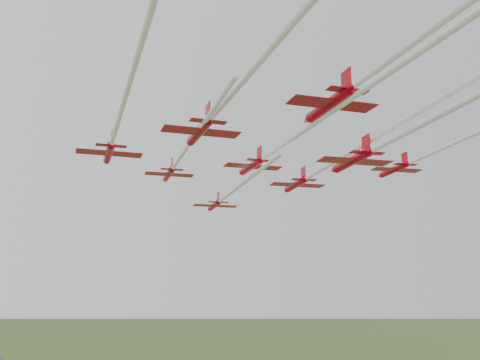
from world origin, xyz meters
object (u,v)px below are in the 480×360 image
jet_row4_right (417,127)px  jet_row2_right (329,165)px  jet_row3_right (431,153)px  jet_lead (226,196)px  jet_trail_solo (420,37)px  jet_row4_left (223,104)px  jet_row3_left (120,117)px  jet_row3_mid (290,140)px  jet_row2_left (180,158)px

jet_row4_right → jet_row2_right: bearing=88.1°
jet_row3_right → jet_row4_right: (-17.65, -12.60, -2.45)m
jet_lead → jet_trail_solo: (-14.65, -56.18, 2.21)m
jet_row4_right → jet_row4_left: bearing=168.4°
jet_lead → jet_row4_right: size_ratio=0.73×
jet_row3_left → jet_row3_mid: bearing=4.7°
jet_row3_left → jet_row4_left: jet_row4_left is taller
jet_row2_right → jet_row4_right: bearing=-90.7°
jet_row3_right → jet_row4_left: (-35.96, -2.91, -0.35)m
jet_row4_left → jet_row3_mid: bearing=35.1°
jet_row3_right → jet_trail_solo: bearing=-123.7°
jet_lead → jet_row4_right: 44.70m
jet_row3_left → jet_row4_right: size_ratio=1.00×
jet_row4_left → jet_lead: bearing=72.7°
jet_row3_left → jet_row4_left: (8.38, -8.23, 0.41)m
jet_lead → jet_trail_solo: 58.10m
jet_row2_left → jet_row4_right: 34.92m
jet_row2_left → jet_row3_right: jet_row3_right is taller
jet_row4_right → jet_trail_solo: 17.28m
jet_row4_left → jet_row3_right: bearing=17.4°
jet_row2_right → jet_trail_solo: (-20.32, -34.61, 0.22)m
jet_row3_right → jet_row4_left: bearing=-157.5°
jet_row3_left → jet_trail_solo: jet_trail_solo is taller
jet_trail_solo → jet_row4_left: bearing=118.3°
jet_lead → jet_row3_left: (-28.61, -26.74, 2.00)m
jet_row3_left → jet_row3_right: 44.66m
jet_row2_left → jet_row3_left: bearing=-118.5°
jet_row2_right → jet_trail_solo: 40.13m
jet_row2_left → jet_row3_mid: size_ratio=0.81×
jet_row2_left → jet_row2_right: bearing=-9.4°
jet_lead → jet_row2_left: jet_row2_left is taller
jet_row3_mid → jet_row4_left: 13.38m
jet_row3_mid → jet_row3_right: jet_row3_right is taller
jet_lead → jet_row4_left: jet_row4_left is taller
jet_row3_left → jet_trail_solo: (13.96, -29.45, 0.21)m
jet_row3_left → jet_row3_mid: 20.98m
jet_row2_left → jet_row3_left: size_ratio=0.75×
jet_row3_left → jet_row3_right: bearing=6.6°
jet_row3_right → jet_lead: bearing=134.0°
jet_row3_left → jet_row2_left: bearing=59.7°
jet_row3_right → jet_row3_mid: bearing=-167.4°
jet_row2_left → jet_row2_right: size_ratio=0.77×
jet_row2_right → jet_row4_right: size_ratio=0.98×
jet_lead → jet_row3_mid: jet_row3_mid is taller
jet_row2_left → jet_row4_right: bearing=-53.2°
jet_row2_right → jet_row3_left: size_ratio=0.97×
jet_lead → jet_row3_left: 39.21m
jet_row2_right → jet_row3_left: (-34.28, -5.16, 0.01)m
jet_row3_left → jet_row3_mid: (20.74, -3.16, -0.36)m
jet_lead → jet_row2_right: jet_row2_right is taller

